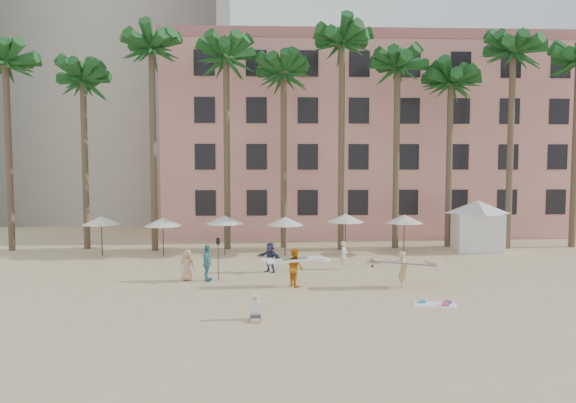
% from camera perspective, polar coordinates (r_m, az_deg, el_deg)
% --- Properties ---
extents(ground, '(120.00, 120.00, 0.00)m').
position_cam_1_polar(ground, '(22.13, 3.43, -11.48)').
color(ground, '#D1B789').
rests_on(ground, ground).
extents(pink_hotel, '(35.00, 14.00, 16.00)m').
position_cam_1_polar(pink_hotel, '(48.14, 8.74, 6.45)').
color(pink_hotel, '#F8A297').
rests_on(pink_hotel, ground).
extents(palm_row, '(44.40, 5.40, 16.30)m').
position_cam_1_polar(palm_row, '(36.99, 1.94, 15.00)').
color(palm_row, brown).
rests_on(palm_row, ground).
extents(umbrella_row, '(22.50, 2.70, 2.73)m').
position_cam_1_polar(umbrella_row, '(33.92, -3.71, -2.06)').
color(umbrella_row, '#332B23').
rests_on(umbrella_row, ground).
extents(cabana, '(5.08, 5.08, 3.50)m').
position_cam_1_polar(cabana, '(38.03, 20.27, -2.04)').
color(cabana, silver).
rests_on(cabana, ground).
extents(beach_towel, '(1.95, 1.30, 0.14)m').
position_cam_1_polar(beach_towel, '(23.15, 16.12, -10.86)').
color(beach_towel, white).
rests_on(beach_towel, ground).
extents(carrier_yellow, '(3.07, 0.84, 1.77)m').
position_cam_1_polar(carrier_yellow, '(25.69, 12.67, -7.11)').
color(carrier_yellow, '#D9AF7A').
rests_on(carrier_yellow, ground).
extents(carrier_white, '(2.78, 1.13, 1.87)m').
position_cam_1_polar(carrier_white, '(25.30, 0.80, -7.20)').
color(carrier_white, orange).
rests_on(carrier_white, ground).
extents(beachgoers, '(9.26, 3.75, 1.87)m').
position_cam_1_polar(beachgoers, '(27.72, -4.79, -6.52)').
color(beachgoers, teal).
rests_on(beachgoers, ground).
extents(paddle, '(0.18, 0.04, 2.23)m').
position_cam_1_polar(paddle, '(26.65, -7.77, -5.75)').
color(paddle, black).
rests_on(paddle, ground).
extents(seated_man, '(0.41, 0.72, 0.93)m').
position_cam_1_polar(seated_man, '(20.13, -3.62, -12.11)').
color(seated_man, '#3F3F4C').
rests_on(seated_man, ground).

